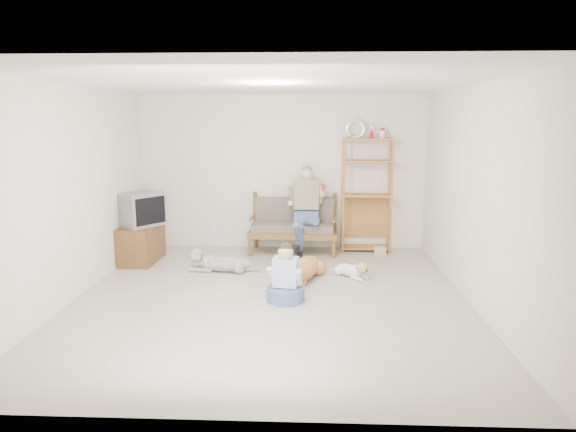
{
  "coord_description": "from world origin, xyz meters",
  "views": [
    {
      "loc": [
        0.49,
        -6.29,
        2.26
      ],
      "look_at": [
        0.18,
        1.0,
        0.89
      ],
      "focal_mm": 32.0,
      "sensor_mm": 36.0,
      "label": 1
    }
  ],
  "objects_px": {
    "tv_stand": "(141,243)",
    "golden_retriever": "(300,270)",
    "etagere": "(366,194)",
    "loveseat": "(293,224)"
  },
  "relations": [
    {
      "from": "etagere",
      "to": "golden_retriever",
      "type": "height_order",
      "value": "etagere"
    },
    {
      "from": "tv_stand",
      "to": "loveseat",
      "type": "bearing_deg",
      "value": 19.74
    },
    {
      "from": "loveseat",
      "to": "tv_stand",
      "type": "distance_m",
      "value": 2.56
    },
    {
      "from": "loveseat",
      "to": "golden_retriever",
      "type": "height_order",
      "value": "loveseat"
    },
    {
      "from": "etagere",
      "to": "tv_stand",
      "type": "distance_m",
      "value": 3.87
    },
    {
      "from": "etagere",
      "to": "golden_retriever",
      "type": "xyz_separation_m",
      "value": [
        -1.11,
        -1.86,
        -0.83
      ]
    },
    {
      "from": "tv_stand",
      "to": "golden_retriever",
      "type": "height_order",
      "value": "tv_stand"
    },
    {
      "from": "tv_stand",
      "to": "golden_retriever",
      "type": "distance_m",
      "value": 2.77
    },
    {
      "from": "loveseat",
      "to": "etagere",
      "type": "bearing_deg",
      "value": 9.74
    },
    {
      "from": "etagere",
      "to": "golden_retriever",
      "type": "bearing_deg",
      "value": -120.72
    }
  ]
}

